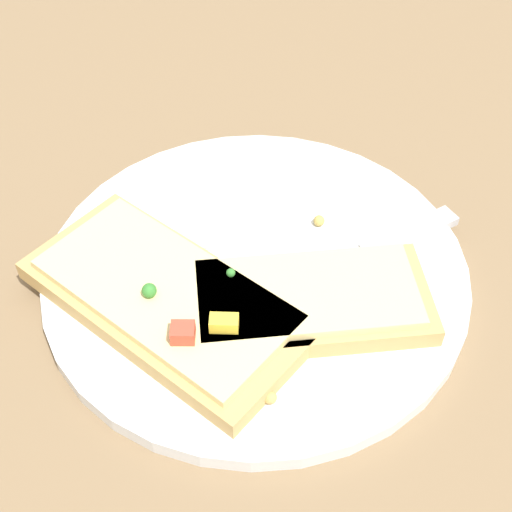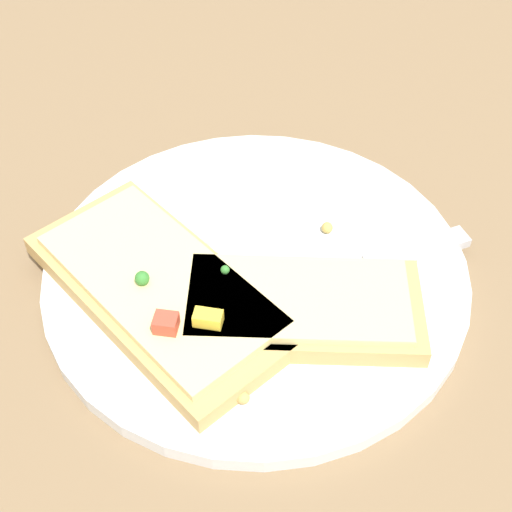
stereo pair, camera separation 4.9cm
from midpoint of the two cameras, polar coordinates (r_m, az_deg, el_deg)
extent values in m
plane|color=#7F6647|center=(0.51, -2.77, -1.84)|extent=(4.00, 4.00, 0.00)
cylinder|color=white|center=(0.50, -2.79, -1.39)|extent=(0.30, 0.30, 0.01)
cube|color=#B7B7BC|center=(0.54, 1.25, 4.42)|extent=(0.13, 0.05, 0.01)
cube|color=#B7B7BC|center=(0.52, -8.03, 1.09)|extent=(0.06, 0.04, 0.01)
cube|color=#B7B7BC|center=(0.52, -12.67, 0.33)|extent=(0.03, 0.01, 0.00)
cube|color=#B7B7BC|center=(0.51, -12.42, -0.19)|extent=(0.03, 0.01, 0.00)
cube|color=#B7B7BC|center=(0.51, -12.15, -0.72)|extent=(0.03, 0.01, 0.00)
cube|color=#B7B7BC|center=(0.50, -11.89, -1.26)|extent=(0.03, 0.01, 0.00)
cube|color=#B7B7BC|center=(0.52, 9.56, 1.58)|extent=(0.08, 0.04, 0.01)
cube|color=#B7B7BC|center=(0.48, -0.48, -2.96)|extent=(0.13, 0.06, 0.00)
cube|color=tan|center=(0.48, -10.12, -3.69)|extent=(0.20, 0.21, 0.01)
cube|color=beige|center=(0.47, -10.28, -2.91)|extent=(0.17, 0.18, 0.01)
cube|color=#D14733|center=(0.43, -9.12, -6.27)|extent=(0.02, 0.02, 0.01)
sphere|color=#388433|center=(0.46, -11.58, -2.89)|extent=(0.01, 0.01, 0.01)
cube|color=tan|center=(0.47, 1.10, -3.96)|extent=(0.17, 0.09, 0.01)
cube|color=beige|center=(0.46, 1.12, -3.17)|extent=(0.15, 0.08, 0.01)
sphere|color=#388433|center=(0.46, -5.06, -1.52)|extent=(0.01, 0.01, 0.01)
cube|color=yellow|center=(0.44, -5.81, -5.55)|extent=(0.02, 0.01, 0.01)
sphere|color=tan|center=(0.47, -0.20, -3.94)|extent=(0.01, 0.01, 0.01)
sphere|color=tan|center=(0.43, -2.21, -11.45)|extent=(0.01, 0.01, 0.01)
sphere|color=tan|center=(0.52, -11.29, 1.02)|extent=(0.01, 0.01, 0.01)
sphere|color=tan|center=(0.52, 2.40, 2.70)|extent=(0.01, 0.01, 0.01)
sphere|color=tan|center=(0.49, -9.67, -2.62)|extent=(0.01, 0.01, 0.01)
camera|label=1|loc=(0.02, -92.87, -3.08)|focal=50.00mm
camera|label=2|loc=(0.02, 87.13, 3.08)|focal=50.00mm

